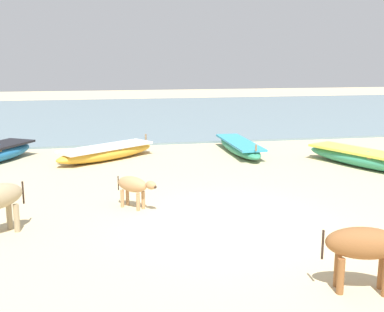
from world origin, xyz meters
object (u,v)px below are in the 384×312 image
Objects in this scene: cow_second_adult_brown at (367,246)px; fishing_boat_4 at (368,159)px; fishing_boat_3 at (107,152)px; calf_near_tan at (134,186)px; fishing_boat_0 at (239,147)px.

fishing_boat_4 is at bearing 76.59° from cow_second_adult_brown.
fishing_boat_3 is 0.81× the size of fishing_boat_4.
fishing_boat_3 is 3.87× the size of calf_near_tan.
fishing_boat_0 is at bearing -32.17° from fishing_boat_3.
fishing_boat_3 is at bearing 126.89° from cow_second_adult_brown.
cow_second_adult_brown is (3.40, -9.70, 0.43)m from fishing_boat_3.
fishing_boat_0 is at bearing 98.94° from calf_near_tan.
cow_second_adult_brown is (-4.26, -7.09, 0.41)m from fishing_boat_4.
fishing_boat_0 is 6.81m from calf_near_tan.
cow_second_adult_brown reaches higher than fishing_boat_0.
cow_second_adult_brown is at bearing -105.74° from fishing_boat_3.
fishing_boat_0 is at bearing 101.19° from cow_second_adult_brown.
cow_second_adult_brown is at bearing -55.40° from fishing_boat_4.
fishing_boat_3 is 8.09m from fishing_boat_4.
fishing_boat_0 is 4.21× the size of calf_near_tan.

